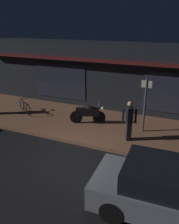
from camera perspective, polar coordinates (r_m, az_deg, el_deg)
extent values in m
plane|color=black|center=(8.84, -5.07, -11.16)|extent=(60.00, 60.00, 0.00)
cube|color=brown|center=(11.20, 2.22, -3.32)|extent=(18.00, 4.00, 0.15)
cube|color=black|center=(13.74, 7.59, 8.73)|extent=(18.00, 2.80, 3.60)
cube|color=#262838|center=(13.77, -7.18, 7.50)|extent=(3.20, 0.04, 2.00)
cube|color=#262838|center=(11.94, 20.44, 4.20)|extent=(3.20, 0.04, 2.00)
cube|color=#591919|center=(11.99, 5.55, 12.13)|extent=(16.20, 0.50, 0.12)
cylinder|color=black|center=(11.21, -3.25, -1.23)|extent=(0.60, 0.32, 0.60)
cylinder|color=black|center=(11.14, 2.38, -1.36)|extent=(0.60, 0.32, 0.60)
cube|color=black|center=(11.06, -0.45, 0.05)|extent=(1.13, 0.64, 0.36)
ellipsoid|color=black|center=(10.98, 0.33, 1.00)|extent=(0.50, 0.38, 0.20)
sphere|color=#F9EDB7|center=(10.97, 3.31, 0.94)|extent=(0.18, 0.18, 0.18)
cylinder|color=gray|center=(10.91, 2.28, 1.80)|extent=(0.22, 0.53, 0.03)
torus|color=black|center=(13.40, -16.16, 1.88)|extent=(0.57, 0.39, 0.66)
torus|color=black|center=(12.49, -14.74, 0.63)|extent=(0.57, 0.39, 0.66)
cube|color=black|center=(12.87, -15.57, 2.19)|extent=(0.78, 0.53, 0.06)
cube|color=brown|center=(13.02, -16.04, 3.61)|extent=(0.21, 0.18, 0.06)
cylinder|color=black|center=(12.38, -15.11, 3.21)|extent=(0.25, 0.36, 0.02)
cube|color=#28232D|center=(9.70, 9.47, -4.40)|extent=(0.31, 0.34, 0.85)
cube|color=black|center=(9.42, 9.73, -0.47)|extent=(0.37, 0.44, 0.58)
sphere|color=tan|center=(9.27, 9.89, 1.94)|extent=(0.22, 0.22, 0.22)
cylinder|color=black|center=(9.51, 11.23, -0.82)|extent=(0.12, 0.12, 0.52)
cylinder|color=black|center=(9.39, 8.16, -0.91)|extent=(0.12, 0.12, 0.52)
cylinder|color=#47474C|center=(10.29, 13.32, 1.49)|extent=(0.09, 0.09, 2.40)
cube|color=beige|center=(10.02, 13.78, 6.61)|extent=(0.44, 0.03, 0.30)
cylinder|color=black|center=(7.49, 8.98, -15.03)|extent=(0.65, 0.24, 0.64)
cylinder|color=black|center=(6.32, 5.54, -22.98)|extent=(0.65, 0.24, 0.64)
cube|color=slate|center=(6.65, 19.53, -19.02)|extent=(4.17, 1.92, 0.68)
cube|color=black|center=(6.32, 18.76, -15.00)|extent=(2.26, 1.68, 0.64)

